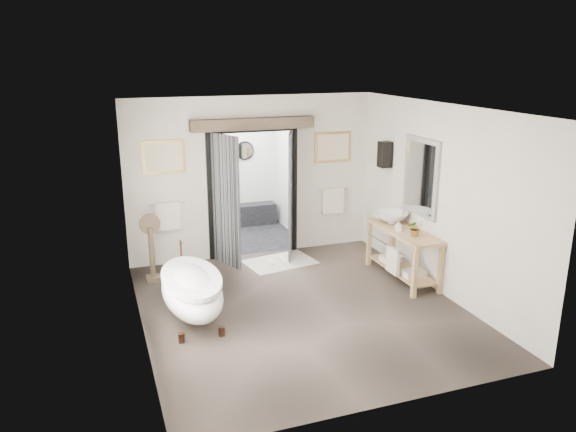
# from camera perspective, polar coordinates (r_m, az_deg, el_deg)

# --- Properties ---
(ground_plane) EXTENTS (5.00, 5.00, 0.00)m
(ground_plane) POSITION_cam_1_polar(r_m,az_deg,el_deg) (8.32, 1.40, -9.39)
(ground_plane) COLOR brown
(room_shell) EXTENTS (4.52, 5.02, 2.91)m
(room_shell) POSITION_cam_1_polar(r_m,az_deg,el_deg) (7.59, 1.55, 2.97)
(room_shell) COLOR beige
(room_shell) RESTS_ON ground_plane
(shower_room) EXTENTS (2.22, 2.01, 2.51)m
(shower_room) POSITION_cam_1_polar(r_m,az_deg,el_deg) (11.64, -5.61, 2.77)
(shower_room) COLOR black
(shower_room) RESTS_ON ground_plane
(back_wall_dressing) EXTENTS (3.82, 0.78, 2.52)m
(back_wall_dressing) POSITION_cam_1_polar(r_m,az_deg,el_deg) (9.91, -3.33, 4.35)
(back_wall_dressing) COLOR black
(back_wall_dressing) RESTS_ON ground_plane
(clawfoot_tub) EXTENTS (0.80, 1.80, 0.88)m
(clawfoot_tub) POSITION_cam_1_polar(r_m,az_deg,el_deg) (7.97, -9.75, -7.43)
(clawfoot_tub) COLOR #361E14
(clawfoot_tub) RESTS_ON ground_plane
(vanity) EXTENTS (0.57, 1.60, 0.85)m
(vanity) POSITION_cam_1_polar(r_m,az_deg,el_deg) (9.37, 11.52, -3.39)
(vanity) COLOR tan
(vanity) RESTS_ON ground_plane
(pedestal_mirror) EXTENTS (0.34, 0.22, 1.14)m
(pedestal_mirror) POSITION_cam_1_polar(r_m,az_deg,el_deg) (9.37, -13.68, -3.62)
(pedestal_mirror) COLOR brown
(pedestal_mirror) RESTS_ON ground_plane
(rug) EXTENTS (1.32, 1.00, 0.01)m
(rug) POSITION_cam_1_polar(r_m,az_deg,el_deg) (10.05, -0.82, -4.70)
(rug) COLOR beige
(rug) RESTS_ON ground_plane
(slippers) EXTENTS (0.35, 0.27, 0.05)m
(slippers) POSITION_cam_1_polar(r_m,az_deg,el_deg) (10.01, -1.12, -4.60)
(slippers) COLOR beige
(slippers) RESTS_ON rug
(basin) EXTENTS (0.65, 0.65, 0.19)m
(basin) POSITION_cam_1_polar(r_m,az_deg,el_deg) (9.55, 10.49, -0.17)
(basin) COLOR white
(basin) RESTS_ON vanity
(plant) EXTENTS (0.30, 0.29, 0.27)m
(plant) POSITION_cam_1_polar(r_m,az_deg,el_deg) (8.94, 12.82, -1.20)
(plant) COLOR gray
(plant) RESTS_ON vanity
(soap_bottle_a) EXTENTS (0.11, 0.11, 0.18)m
(soap_bottle_a) POSITION_cam_1_polar(r_m,az_deg,el_deg) (9.15, 11.13, -0.98)
(soap_bottle_a) COLOR gray
(soap_bottle_a) RESTS_ON vanity
(soap_bottle_b) EXTENTS (0.17, 0.17, 0.16)m
(soap_bottle_b) POSITION_cam_1_polar(r_m,az_deg,el_deg) (9.79, 9.21, 0.21)
(soap_bottle_b) COLOR gray
(soap_bottle_b) RESTS_ON vanity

